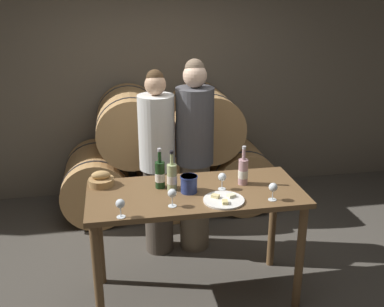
{
  "coord_description": "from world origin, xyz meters",
  "views": [
    {
      "loc": [
        -0.57,
        -3.01,
        2.35
      ],
      "look_at": [
        0.0,
        0.14,
        1.18
      ],
      "focal_mm": 42.0,
      "sensor_mm": 36.0,
      "label": 1
    }
  ],
  "objects_px": {
    "tasting_table": "(195,207)",
    "cheese_plate": "(224,200)",
    "wine_glass_left": "(172,194)",
    "wine_glass_center": "(222,178)",
    "person_left": "(157,163)",
    "bread_basket": "(101,180)",
    "wine_bottle_white": "(172,177)",
    "wine_glass_right": "(273,188)",
    "wine_bottle_rose": "(243,171)",
    "wine_bottle_red": "(160,174)",
    "blue_crock": "(189,183)",
    "person_right": "(195,156)",
    "wine_glass_far_left": "(120,204)"
  },
  "relations": [
    {
      "from": "person_left",
      "to": "wine_bottle_rose",
      "type": "relative_size",
      "value": 5.56
    },
    {
      "from": "wine_bottle_red",
      "to": "bread_basket",
      "type": "height_order",
      "value": "wine_bottle_red"
    },
    {
      "from": "tasting_table",
      "to": "wine_glass_left",
      "type": "distance_m",
      "value": 0.37
    },
    {
      "from": "wine_bottle_red",
      "to": "cheese_plate",
      "type": "xyz_separation_m",
      "value": [
        0.42,
        -0.32,
        -0.1
      ]
    },
    {
      "from": "wine_bottle_rose",
      "to": "wine_glass_center",
      "type": "distance_m",
      "value": 0.2
    },
    {
      "from": "wine_bottle_white",
      "to": "person_right",
      "type": "bearing_deg",
      "value": 66.06
    },
    {
      "from": "wine_bottle_white",
      "to": "wine_glass_left",
      "type": "distance_m",
      "value": 0.28
    },
    {
      "from": "person_right",
      "to": "cheese_plate",
      "type": "height_order",
      "value": "person_right"
    },
    {
      "from": "wine_bottle_white",
      "to": "wine_glass_center",
      "type": "height_order",
      "value": "wine_bottle_white"
    },
    {
      "from": "cheese_plate",
      "to": "wine_glass_center",
      "type": "xyz_separation_m",
      "value": [
        0.04,
        0.2,
        0.09
      ]
    },
    {
      "from": "person_left",
      "to": "wine_glass_left",
      "type": "relative_size",
      "value": 13.07
    },
    {
      "from": "cheese_plate",
      "to": "wine_glass_right",
      "type": "distance_m",
      "value": 0.36
    },
    {
      "from": "bread_basket",
      "to": "wine_glass_left",
      "type": "xyz_separation_m",
      "value": [
        0.49,
        -0.45,
        0.05
      ]
    },
    {
      "from": "wine_bottle_red",
      "to": "wine_bottle_white",
      "type": "height_order",
      "value": "wine_bottle_red"
    },
    {
      "from": "wine_bottle_white",
      "to": "wine_bottle_rose",
      "type": "height_order",
      "value": "wine_bottle_white"
    },
    {
      "from": "person_left",
      "to": "wine_bottle_white",
      "type": "height_order",
      "value": "person_left"
    },
    {
      "from": "blue_crock",
      "to": "wine_glass_far_left",
      "type": "distance_m",
      "value": 0.6
    },
    {
      "from": "tasting_table",
      "to": "person_right",
      "type": "height_order",
      "value": "person_right"
    },
    {
      "from": "wine_bottle_red",
      "to": "wine_glass_left",
      "type": "height_order",
      "value": "wine_bottle_red"
    },
    {
      "from": "person_left",
      "to": "cheese_plate",
      "type": "xyz_separation_m",
      "value": [
        0.38,
        -0.94,
        0.05
      ]
    },
    {
      "from": "wine_bottle_red",
      "to": "blue_crock",
      "type": "bearing_deg",
      "value": -30.99
    },
    {
      "from": "wine_bottle_white",
      "to": "bread_basket",
      "type": "bearing_deg",
      "value": 161.88
    },
    {
      "from": "wine_bottle_white",
      "to": "wine_glass_right",
      "type": "bearing_deg",
      "value": -24.09
    },
    {
      "from": "wine_bottle_red",
      "to": "bread_basket",
      "type": "relative_size",
      "value": 1.62
    },
    {
      "from": "wine_glass_right",
      "to": "wine_glass_center",
      "type": "bearing_deg",
      "value": 142.23
    },
    {
      "from": "wine_glass_left",
      "to": "person_left",
      "type": "bearing_deg",
      "value": 90.22
    },
    {
      "from": "blue_crock",
      "to": "bread_basket",
      "type": "bearing_deg",
      "value": 159.56
    },
    {
      "from": "cheese_plate",
      "to": "wine_glass_center",
      "type": "relative_size",
      "value": 2.25
    },
    {
      "from": "blue_crock",
      "to": "wine_glass_center",
      "type": "bearing_deg",
      "value": 0.82
    },
    {
      "from": "tasting_table",
      "to": "wine_glass_right",
      "type": "relative_size",
      "value": 12.26
    },
    {
      "from": "person_left",
      "to": "wine_bottle_white",
      "type": "relative_size",
      "value": 5.53
    },
    {
      "from": "wine_glass_right",
      "to": "cheese_plate",
      "type": "bearing_deg",
      "value": 172.74
    },
    {
      "from": "wine_glass_center",
      "to": "wine_bottle_red",
      "type": "bearing_deg",
      "value": 165.58
    },
    {
      "from": "wine_bottle_rose",
      "to": "wine_glass_center",
      "type": "bearing_deg",
      "value": -158.72
    },
    {
      "from": "person_left",
      "to": "bread_basket",
      "type": "distance_m",
      "value": 0.7
    },
    {
      "from": "person_right",
      "to": "wine_glass_center",
      "type": "bearing_deg",
      "value": -84.39
    },
    {
      "from": "tasting_table",
      "to": "wine_bottle_rose",
      "type": "distance_m",
      "value": 0.46
    },
    {
      "from": "wine_bottle_red",
      "to": "wine_bottle_rose",
      "type": "relative_size",
      "value": 1.02
    },
    {
      "from": "bread_basket",
      "to": "wine_glass_center",
      "type": "distance_m",
      "value": 0.93
    },
    {
      "from": "tasting_table",
      "to": "wine_glass_center",
      "type": "relative_size",
      "value": 12.26
    },
    {
      "from": "cheese_plate",
      "to": "wine_glass_left",
      "type": "bearing_deg",
      "value": -177.53
    },
    {
      "from": "wine_bottle_rose",
      "to": "cheese_plate",
      "type": "bearing_deg",
      "value": -129.08
    },
    {
      "from": "wine_bottle_rose",
      "to": "wine_glass_center",
      "type": "xyz_separation_m",
      "value": [
        -0.18,
        -0.07,
        -0.01
      ]
    },
    {
      "from": "person_right",
      "to": "wine_glass_center",
      "type": "xyz_separation_m",
      "value": [
        0.07,
        -0.74,
        0.09
      ]
    },
    {
      "from": "tasting_table",
      "to": "blue_crock",
      "type": "bearing_deg",
      "value": -173.06
    },
    {
      "from": "person_left",
      "to": "person_right",
      "type": "relative_size",
      "value": 0.96
    },
    {
      "from": "wine_bottle_rose",
      "to": "cheese_plate",
      "type": "height_order",
      "value": "wine_bottle_rose"
    },
    {
      "from": "tasting_table",
      "to": "cheese_plate",
      "type": "bearing_deg",
      "value": -49.8
    },
    {
      "from": "wine_bottle_white",
      "to": "wine_glass_far_left",
      "type": "relative_size",
      "value": 2.36
    },
    {
      "from": "wine_bottle_white",
      "to": "wine_glass_right",
      "type": "height_order",
      "value": "wine_bottle_white"
    }
  ]
}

